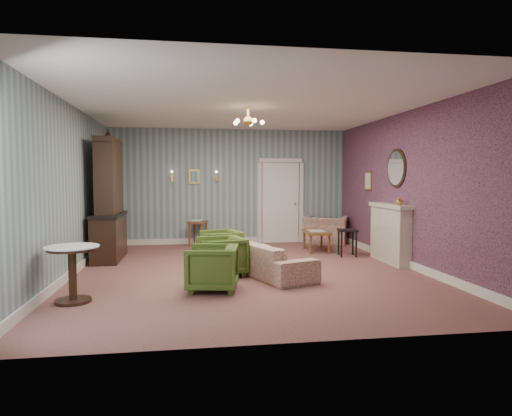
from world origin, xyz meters
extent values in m
plane|color=brown|center=(0.00, 0.00, 0.00)|extent=(7.00, 7.00, 0.00)
plane|color=white|center=(0.00, 0.00, 2.90)|extent=(7.00, 7.00, 0.00)
plane|color=slate|center=(0.00, 3.50, 1.45)|extent=(6.00, 0.00, 6.00)
plane|color=slate|center=(0.00, -3.50, 1.45)|extent=(6.00, 0.00, 6.00)
plane|color=slate|center=(-3.00, 0.00, 1.45)|extent=(0.00, 7.00, 7.00)
plane|color=slate|center=(3.00, 0.00, 1.45)|extent=(0.00, 7.00, 7.00)
plane|color=#A4525F|center=(2.98, 0.00, 1.45)|extent=(0.00, 7.00, 7.00)
imported|color=#435E20|center=(-0.71, -1.28, 0.37)|extent=(0.78, 0.82, 0.74)
imported|color=#435E20|center=(-0.50, -0.31, 0.37)|extent=(0.82, 0.86, 0.73)
imported|color=#435E20|center=(-0.43, 0.79, 0.36)|extent=(0.80, 0.84, 0.72)
imported|color=brown|center=(0.31, -0.40, 0.38)|extent=(1.20, 2.00, 0.75)
imported|color=brown|center=(2.41, 3.09, 0.47)|extent=(1.27, 1.09, 0.94)
imported|color=gold|center=(2.84, 0.00, 1.23)|extent=(0.15, 0.15, 0.15)
cube|color=#5E1F17|center=(2.36, 2.94, 0.48)|extent=(0.41, 0.28, 0.39)
camera|label=1|loc=(-1.03, -7.70, 1.64)|focal=30.95mm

